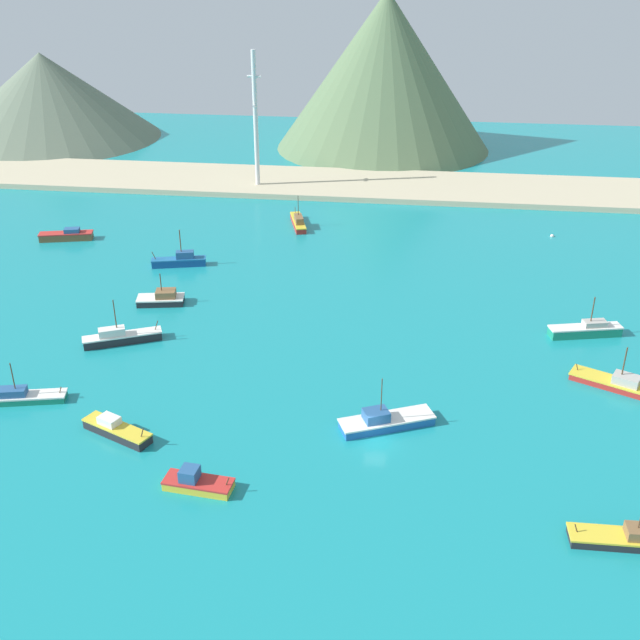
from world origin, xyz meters
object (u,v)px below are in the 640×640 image
Objects in this scene: fishing_boat_11 at (116,430)px; fishing_boat_1 at (586,330)px; fishing_boat_10 at (121,337)px; radio_tower at (256,121)px; fishing_boat_3 at (631,538)px; fishing_boat_9 at (298,222)px; buoy_0 at (552,236)px; fishing_boat_0 at (180,261)px; fishing_boat_4 at (19,397)px; fishing_boat_6 at (617,383)px; fishing_boat_7 at (385,421)px; fishing_boat_12 at (162,299)px; fishing_boat_8 at (197,482)px; fishing_boat_14 at (67,236)px.

fishing_boat_1 is at bearing 28.91° from fishing_boat_11.
fishing_boat_10 is 75.42m from radio_tower.
fishing_boat_9 is at bearing 118.14° from fishing_boat_3.
buoy_0 is (4.53, 83.35, -0.58)m from fishing_boat_3.
fishing_boat_1 is at bearing -91.51° from buoy_0.
fishing_boat_0 is at bearing -95.77° from radio_tower.
fishing_boat_4 is at bearing -110.08° from fishing_boat_9.
fishing_boat_11 is at bearing -129.07° from buoy_0.
fishing_boat_7 is at bearing -156.80° from fishing_boat_6.
radio_tower reaches higher than fishing_boat_10.
fishing_boat_9 reaches higher than fishing_boat_1.
fishing_boat_7 is at bearing -38.70° from fishing_boat_12.
buoy_0 is (28.48, 67.00, -0.66)m from fishing_boat_7.
fishing_boat_9 is (-47.87, 40.35, -0.02)m from fishing_boat_1.
fishing_boat_7 is (-28.68, -12.29, 0.08)m from fishing_boat_6.
fishing_boat_6 is 15.56× the size of buoy_0.
fishing_boat_11 is at bearing -169.56° from fishing_boat_7.
fishing_boat_1 is at bearing 95.18° from fishing_boat_6.
fishing_boat_4 is 44.97m from fishing_boat_7.
fishing_boat_0 is 0.89× the size of fishing_boat_1.
fishing_boat_12 is at bearing 82.31° from fishing_boat_10.
fishing_boat_3 is 1.05× the size of fishing_boat_9.
fishing_boat_9 is 14.87× the size of buoy_0.
fishing_boat_1 reaches higher than fishing_boat_3.
fishing_boat_12 is (-60.10, 45.31, 0.14)m from fishing_boat_3.
fishing_boat_7 reaches higher than fishing_boat_9.
fishing_boat_4 is at bearing -170.27° from fishing_boat_6.
fishing_boat_12 is at bearing 112.20° from fishing_boat_8.
fishing_boat_6 is 54.71m from buoy_0.
fishing_boat_12 is at bearing 177.64° from fishing_boat_1.
fishing_boat_3 is 111.36m from fishing_boat_14.
fishing_boat_8 is 0.25× the size of radio_tower.
fishing_boat_0 reaches higher than fishing_boat_3.
fishing_boat_6 is 1.05× the size of fishing_boat_9.
fishing_boat_8 is at bearing -56.94° from fishing_boat_14.
buoy_0 is at bearing 50.93° from fishing_boat_11.
fishing_boat_1 is 66.11m from fishing_boat_11.
fishing_boat_9 is 0.35× the size of radio_tower.
fishing_boat_0 reaches higher than fishing_boat_14.
fishing_boat_4 reaches higher than fishing_boat_3.
fishing_boat_14 is (-32.13, 59.34, 0.08)m from fishing_boat_11.
fishing_boat_6 is at bearing 9.73° from fishing_boat_4.
fishing_boat_3 reaches higher than fishing_boat_14.
radio_tower is at bearing 97.93° from fishing_boat_8.
fishing_boat_0 is 58.12m from fishing_boat_7.
fishing_boat_0 reaches higher than fishing_boat_9.
radio_tower reaches higher than fishing_boat_3.
buoy_0 is (47.27, 80.61, -0.63)m from fishing_boat_8.
fishing_boat_6 reaches higher than fishing_boat_12.
fishing_boat_1 reaches higher than buoy_0.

